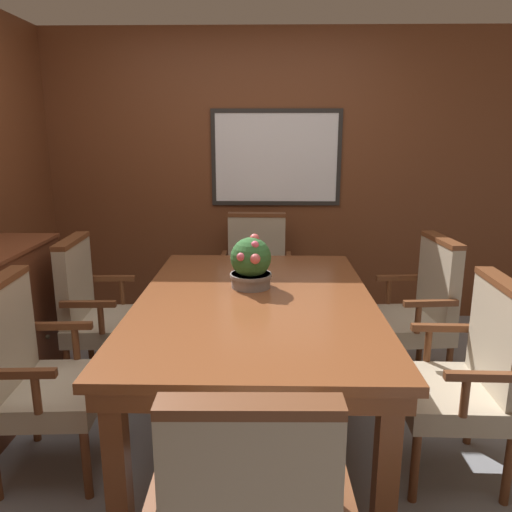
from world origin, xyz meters
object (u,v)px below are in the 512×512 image
object	(u,v)px
chair_head_far	(256,270)
potted_plant	(251,263)
chair_right_near	(468,373)
chair_left_far	(95,308)
dining_table	(255,313)
chair_right_far	(419,307)
chair_left_near	(35,370)

from	to	relation	value
chair_head_far	potted_plant	distance (m)	1.18
chair_right_near	chair_left_far	bearing A→B (deg)	-111.25
dining_table	chair_head_far	distance (m)	1.33
chair_left_far	chair_right_far	world-z (taller)	same
chair_left_far	chair_right_far	xyz separation A→B (m)	(2.08, 0.06, 0.00)
dining_table	chair_left_far	bearing A→B (deg)	158.32
chair_left_far	chair_head_far	xyz separation A→B (m)	(1.02, 0.91, 0.00)
potted_plant	chair_left_near	bearing A→B (deg)	-147.00
potted_plant	chair_head_far	bearing A→B (deg)	89.57
chair_left_far	chair_right_far	size ratio (longest dim) A/B	1.00
chair_left_near	chair_right_near	size ratio (longest dim) A/B	1.00
dining_table	chair_right_far	bearing A→B (deg)	24.31
dining_table	chair_right_near	bearing A→B (deg)	-23.51
chair_head_far	chair_left_near	xyz separation A→B (m)	(-1.01, -1.78, 0.00)
chair_head_far	dining_table	bearing A→B (deg)	-87.47
dining_table	chair_left_far	distance (m)	1.12
potted_plant	dining_table	bearing A→B (deg)	-81.08
chair_left_far	chair_right_near	bearing A→B (deg)	-114.93
dining_table	chair_left_far	xyz separation A→B (m)	(-1.04, 0.41, -0.13)
dining_table	chair_head_far	xyz separation A→B (m)	(-0.02, 1.33, -0.13)
chair_left_near	chair_right_near	world-z (taller)	same
chair_left_far	potted_plant	distance (m)	1.09
dining_table	potted_plant	xyz separation A→B (m)	(-0.03, 0.20, 0.23)
chair_right_near	potted_plant	distance (m)	1.27
chair_left_far	chair_head_far	size ratio (longest dim) A/B	1.00
chair_head_far	chair_left_far	bearing A→B (deg)	-136.46
chair_right_far	potted_plant	xyz separation A→B (m)	(-1.08, -0.27, 0.36)
chair_head_far	chair_right_far	distance (m)	1.37
dining_table	chair_left_near	world-z (taller)	chair_left_near
chair_right_far	chair_head_far	bearing A→B (deg)	-133.87
chair_left_near	potted_plant	xyz separation A→B (m)	(1.01, 0.65, 0.36)
chair_head_far	chair_left_near	world-z (taller)	same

